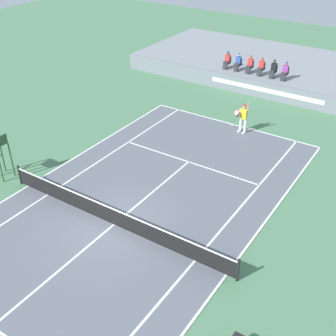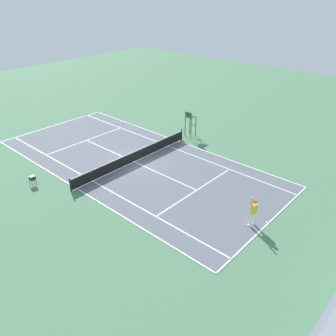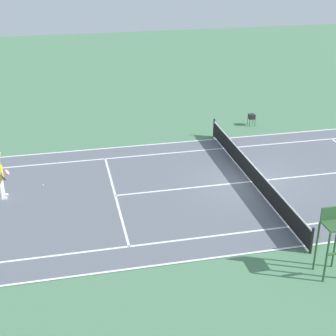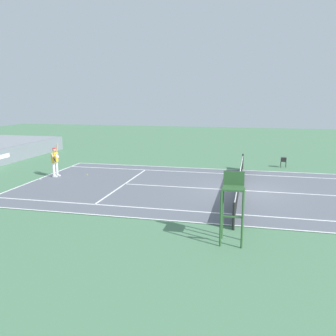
# 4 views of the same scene
# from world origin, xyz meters

# --- Properties ---
(ground_plane) EXTENTS (80.00, 80.00, 0.00)m
(ground_plane) POSITION_xyz_m (0.00, 0.00, 0.00)
(ground_plane) COLOR #4C7A56
(court) EXTENTS (11.08, 23.88, 0.03)m
(court) POSITION_xyz_m (0.00, 0.00, 0.01)
(court) COLOR slate
(court) RESTS_ON ground
(net) EXTENTS (11.98, 0.10, 1.07)m
(net) POSITION_xyz_m (0.00, 0.00, 0.52)
(net) COLOR black
(net) RESTS_ON ground
(tennis_player) EXTENTS (0.79, 0.62, 2.08)m
(tennis_player) POSITION_xyz_m (0.90, 11.24, 0.99)
(tennis_player) COLOR white
(tennis_player) RESTS_ON ground
(tennis_ball) EXTENTS (0.07, 0.07, 0.07)m
(tennis_ball) POSITION_xyz_m (1.74, 9.54, 0.03)
(tennis_ball) COLOR #D1E533
(tennis_ball) RESTS_ON ground
(umpire_chair) EXTENTS (0.77, 0.77, 2.44)m
(umpire_chair) POSITION_xyz_m (-7.14, 0.00, 1.56)
(umpire_chair) COLOR #2D562D
(umpire_chair) RESTS_ON ground
(ball_hopper) EXTENTS (0.36, 0.36, 0.70)m
(ball_hopper) POSITION_xyz_m (7.24, -2.77, 0.57)
(ball_hopper) COLOR black
(ball_hopper) RESTS_ON ground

